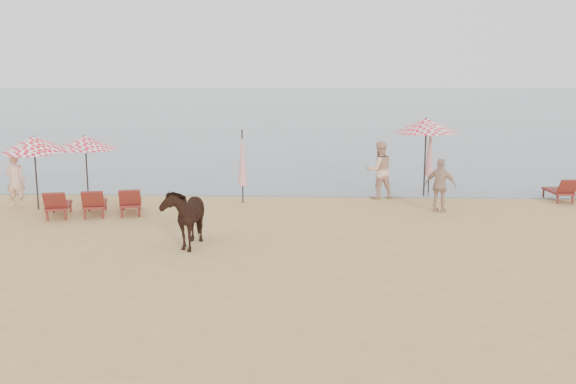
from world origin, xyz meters
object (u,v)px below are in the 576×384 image
at_px(umbrella_closed_left, 242,158).
at_px(beachgoer_right_a, 379,170).
at_px(umbrella_open_right, 426,125).
at_px(beachgoer_left, 15,180).
at_px(cow, 185,216).
at_px(umbrella_closed_right, 430,150).
at_px(umbrella_open_left_b, 34,143).
at_px(beachgoer_right_b, 440,186).
at_px(umbrella_open_left_a, 85,142).
at_px(lounger_cluster_left, 95,203).

bearing_deg(umbrella_closed_left, beachgoer_right_a, 12.17).
xyz_separation_m(umbrella_open_right, beachgoer_left, (-12.44, -2.20, -1.49)).
height_order(umbrella_closed_left, cow, umbrella_closed_left).
distance_m(umbrella_closed_left, umbrella_closed_right, 6.34).
height_order(umbrella_open_left_b, umbrella_closed_left, umbrella_closed_left).
distance_m(umbrella_open_left_b, umbrella_closed_left, 6.03).
xyz_separation_m(umbrella_closed_right, beachgoer_right_b, (-0.21, -3.10, -0.64)).
height_order(umbrella_open_left_a, beachgoer_left, umbrella_open_left_a).
height_order(lounger_cluster_left, beachgoer_right_a, beachgoer_right_a).
distance_m(umbrella_closed_left, beachgoer_right_a, 4.37).
distance_m(lounger_cluster_left, umbrella_open_left_a, 2.23).
relative_size(umbrella_open_left_b, beachgoer_left, 1.41).
xyz_separation_m(beachgoer_left, beachgoer_right_a, (10.94, 1.75, 0.12)).
bearing_deg(umbrella_open_right, beachgoer_right_b, -110.22).
relative_size(umbrella_open_left_a, beachgoer_right_a, 1.16).
bearing_deg(umbrella_open_left_b, umbrella_closed_left, 25.14).
distance_m(lounger_cluster_left, cow, 4.30).
xyz_separation_m(lounger_cluster_left, beachgoer_right_b, (9.70, 1.00, 0.39)).
relative_size(umbrella_open_left_b, cow, 1.33).
bearing_deg(umbrella_closed_right, beachgoer_right_a, -147.42).
distance_m(umbrella_open_left_a, umbrella_open_left_b, 1.42).
xyz_separation_m(umbrella_closed_right, cow, (-6.77, -7.02, -0.70)).
height_order(umbrella_open_left_b, umbrella_open_right, umbrella_open_right).
height_order(umbrella_open_right, cow, umbrella_open_right).
relative_size(beachgoer_right_a, beachgoer_right_b, 1.18).
distance_m(umbrella_open_left_a, beachgoer_right_a, 9.03).
relative_size(beachgoer_left, beachgoer_right_b, 1.03).
bearing_deg(beachgoer_right_a, cow, 32.21).
distance_m(umbrella_open_left_b, beachgoer_right_b, 11.74).
relative_size(umbrella_closed_left, umbrella_closed_right, 0.98).
bearing_deg(umbrella_open_right, umbrella_open_left_b, 171.01).
relative_size(lounger_cluster_left, umbrella_closed_left, 1.25).
bearing_deg(umbrella_open_right, beachgoer_left, 168.53).
bearing_deg(cow, beachgoer_right_b, 32.08).
xyz_separation_m(umbrella_open_right, umbrella_closed_right, (0.26, 0.67, -0.87)).
distance_m(umbrella_closed_right, beachgoer_left, 13.04).
height_order(umbrella_open_left_a, umbrella_open_left_b, umbrella_open_left_b).
height_order(umbrella_open_left_a, cow, umbrella_open_left_a).
bearing_deg(umbrella_closed_left, umbrella_open_right, 13.43).
bearing_deg(lounger_cluster_left, beachgoer_left, 141.98).
height_order(lounger_cluster_left, cow, cow).
xyz_separation_m(umbrella_closed_left, beachgoer_right_a, (4.24, 0.92, -0.47)).
xyz_separation_m(umbrella_open_left_b, umbrella_open_right, (11.63, 2.58, 0.35)).
bearing_deg(beachgoer_right_a, umbrella_open_left_a, -7.77).
distance_m(umbrella_open_right, beachgoer_right_a, 2.08).
bearing_deg(cow, beachgoer_right_a, 50.91).
xyz_separation_m(lounger_cluster_left, umbrella_closed_right, (9.91, 4.10, 1.03)).
height_order(beachgoer_left, beachgoer_right_b, beachgoer_left).
relative_size(umbrella_open_left_a, umbrella_closed_right, 0.92).
bearing_deg(lounger_cluster_left, umbrella_open_right, 5.26).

